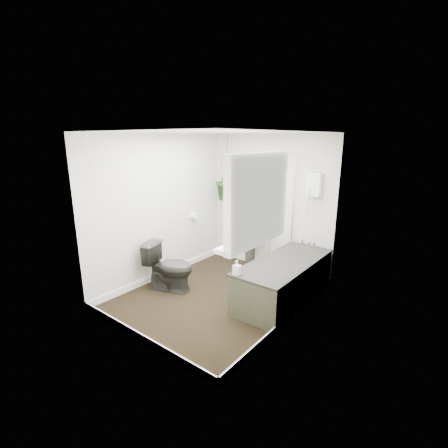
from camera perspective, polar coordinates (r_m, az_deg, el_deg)
The scene contains 22 objects.
floor at distance 4.86m, azimuth -1.12°, elevation -12.54°, with size 2.30×2.80×0.02m, color black.
ceiling at distance 4.31m, azimuth -1.28°, elevation 15.99°, with size 2.30×2.80×0.02m, color white.
wall_back at distance 5.58m, azimuth 8.03°, elevation 3.62°, with size 2.30×0.02×2.30m, color silver.
wall_front at distance 3.51m, azimuth -15.94°, elevation -3.60°, with size 2.30×0.02×2.30m, color silver.
wall_left at distance 5.24m, azimuth -11.08°, elevation 2.75°, with size 0.02×2.80×2.30m, color silver.
wall_right at distance 3.84m, azimuth 12.34°, elevation -1.77°, with size 0.02×2.80×2.30m, color silver.
skirting at distance 4.83m, azimuth -1.12°, elevation -11.91°, with size 2.30×2.80×0.10m, color white.
bathtub at distance 4.71m, azimuth 10.49°, elevation -9.66°, with size 0.72×1.72×0.58m, color #282824, non-canonical shape.
bath_screen at distance 4.97m, azimuth 10.31°, elevation 3.67°, with size 0.04×0.72×1.40m, color silver, non-canonical shape.
shower_box at distance 5.10m, azimuth 15.61°, elevation 6.72°, with size 0.20×0.10×0.35m, color white.
oval_mirror at distance 5.59m, azimuth 6.09°, elevation 7.35°, with size 0.46×0.03×0.62m, color #B6AA92.
wall_sconce at distance 5.82m, azimuth 2.66°, elevation 6.72°, with size 0.04×0.04×0.22m, color black.
toilet_roll_holder at distance 5.72m, azimuth -5.28°, elevation 1.42°, with size 0.11×0.11×0.11m, color white.
window_recess at distance 3.16m, azimuth 6.08°, elevation 4.24°, with size 0.08×1.00×0.90m, color white.
window_sill at distance 3.30m, azimuth 4.85°, elevation -2.80°, with size 0.18×1.00×0.04m, color white.
window_blinds at distance 3.18m, azimuth 5.39°, elevation 4.34°, with size 0.01×0.86×0.76m, color white.
toilet at distance 4.95m, azimuth -9.58°, elevation -7.38°, with size 0.41×0.72×0.74m, color #282824.
pedestal_sink at distance 5.65m, azimuth 4.66°, elevation -3.40°, with size 0.54×0.46×0.91m, color #282824, non-canonical shape.
sill_plant at distance 3.51m, azimuth 7.48°, elevation 0.38°, with size 0.19×0.17×0.21m, color black.
hanging_plant at distance 5.71m, azimuth 0.58°, elevation 7.83°, with size 0.40×0.32×0.72m, color black.
soap_bottle at distance 4.06m, azimuth 2.29°, elevation -7.67°, with size 0.08×0.09×0.19m, color black.
hanging_pot at distance 5.68m, azimuth 0.59°, elevation 10.84°, with size 0.16×0.16×0.12m, color #3C3023.
Camera 1 is at (2.73, -3.33, 2.23)m, focal length 26.00 mm.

